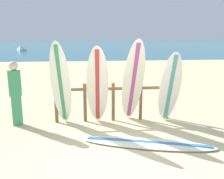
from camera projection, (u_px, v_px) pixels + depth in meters
name	position (u px, v px, depth m)	size (l,w,h in m)	color
ground_plane	(127.00, 158.00, 4.67)	(120.00, 120.00, 0.00)	beige
ocean_water	(88.00, 44.00, 60.94)	(120.00, 80.00, 0.01)	teal
surfboard_rack	(113.00, 98.00, 6.63)	(3.16, 0.09, 1.04)	brown
surfboard_leaning_far_left	(61.00, 85.00, 6.10)	(0.58, 0.86, 2.20)	white
surfboard_leaning_left	(97.00, 86.00, 6.18)	(0.59, 0.80, 2.08)	white
surfboard_leaning_center_left	(133.00, 82.00, 6.25)	(0.59, 1.11, 2.24)	white
surfboard_leaning_center	(170.00, 88.00, 6.32)	(0.56, 0.70, 1.93)	white
surfboard_lying_on_sand	(148.00, 143.00, 5.24)	(2.92, 1.37, 0.08)	white
beachgoer_standing	(15.00, 91.00, 6.21)	(0.28, 0.23, 1.67)	#3F9966
small_boat_offshore	(22.00, 49.00, 36.49)	(1.78, 2.43, 0.71)	silver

